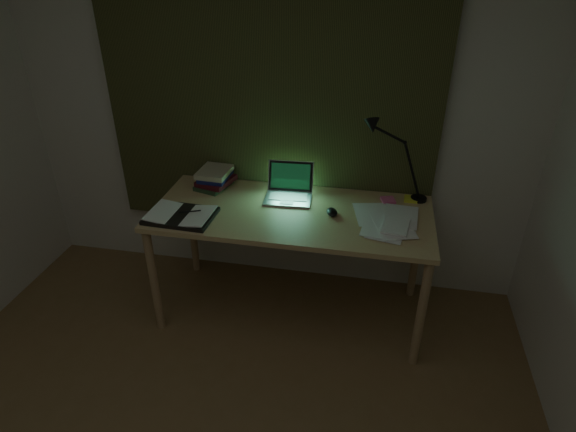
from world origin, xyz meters
name	(u,v)px	position (x,y,z in m)	size (l,w,h in m)	color
wall_back	(270,114)	(0.00, 2.00, 1.25)	(3.50, 0.00, 2.50)	silver
curtain	(268,85)	(0.00, 1.96, 1.45)	(2.20, 0.06, 2.00)	#31341A
desk	(291,263)	(0.24, 1.54, 0.39)	(1.72, 0.75, 0.79)	tan
laptop	(288,185)	(0.18, 1.68, 0.89)	(0.30, 0.34, 0.21)	silver
open_textbook	(181,215)	(-0.41, 1.34, 0.80)	(0.40, 0.28, 0.03)	white
book_stack	(215,178)	(-0.34, 1.78, 0.85)	(0.20, 0.24, 0.13)	white
loose_papers	(387,225)	(0.82, 1.47, 0.80)	(0.33, 0.35, 0.02)	white
mouse	(332,212)	(0.48, 1.54, 0.81)	(0.06, 0.10, 0.04)	black
sticky_yellow	(411,199)	(0.96, 1.83, 0.80)	(0.08, 0.08, 0.02)	yellow
sticky_pink	(388,200)	(0.82, 1.79, 0.80)	(0.08, 0.08, 0.02)	pink
desk_lamp	(424,161)	(1.01, 1.84, 1.06)	(0.37, 0.29, 0.55)	black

